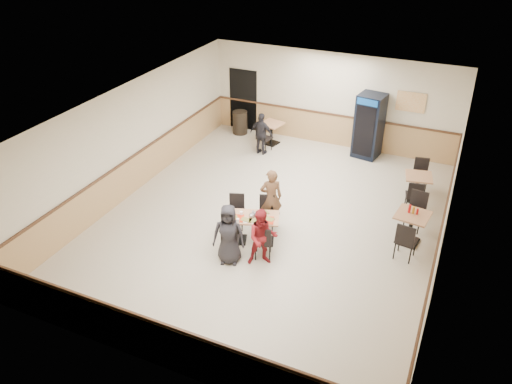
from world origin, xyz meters
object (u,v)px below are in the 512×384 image
at_px(side_table_far, 418,184).
at_px(diner_woman_right, 262,237).
at_px(main_table, 251,225).
at_px(back_table, 271,130).
at_px(side_table_near, 411,224).
at_px(pepsi_cooler, 369,126).
at_px(lone_diner, 262,134).
at_px(trash_bin, 240,122).
at_px(diner_woman_left, 229,234).
at_px(diner_man_opposite, 271,198).

bearing_deg(side_table_far, diner_woman_right, -122.99).
distance_m(main_table, side_table_far, 4.78).
bearing_deg(back_table, side_table_near, -36.76).
relative_size(side_table_near, side_table_far, 1.02).
xyz_separation_m(main_table, pepsi_cooler, (1.41, 5.62, 0.54)).
xyz_separation_m(lone_diner, side_table_far, (4.89, -0.90, -0.19)).
height_order(lone_diner, back_table, lone_diner).
bearing_deg(side_table_near, trash_bin, 147.03).
bearing_deg(main_table, diner_woman_left, -117.90).
height_order(diner_man_opposite, lone_diner, diner_man_opposite).
height_order(side_table_near, back_table, side_table_near).
bearing_deg(diner_man_opposite, lone_diner, -94.52).
bearing_deg(pepsi_cooler, diner_woman_left, -94.47).
distance_m(lone_diner, pepsi_cooler, 3.30).
height_order(main_table, side_table_far, side_table_far).
distance_m(side_table_far, back_table, 5.18).
bearing_deg(diner_man_opposite, trash_bin, -87.98).
distance_m(diner_man_opposite, side_table_far, 4.08).
xyz_separation_m(diner_woman_right, lone_diner, (-2.20, 5.04, -0.00)).
relative_size(diner_woman_right, back_table, 1.67).
height_order(diner_man_opposite, side_table_near, diner_man_opposite).
distance_m(main_table, diner_man_opposite, 0.93).
xyz_separation_m(pepsi_cooler, trash_bin, (-4.35, -0.04, -0.61)).
relative_size(main_table, side_table_far, 1.79).
distance_m(diner_woman_right, diner_man_opposite, 1.57).
bearing_deg(side_table_far, side_table_near, -85.76).
xyz_separation_m(main_table, diner_man_opposite, (0.13, 0.87, 0.29)).
height_order(diner_woman_left, trash_bin, diner_woman_left).
relative_size(side_table_near, trash_bin, 1.04).
height_order(diner_man_opposite, trash_bin, diner_man_opposite).
bearing_deg(diner_woman_left, side_table_near, 16.06).
relative_size(diner_man_opposite, lone_diner, 1.11).
relative_size(main_table, diner_woman_right, 1.05).
distance_m(diner_woman_left, back_table, 6.28).
height_order(diner_woman_left, lone_diner, diner_woman_left).
relative_size(diner_woman_right, trash_bin, 1.72).
bearing_deg(diner_man_opposite, main_table, 50.01).
xyz_separation_m(side_table_near, side_table_far, (-0.15, 2.05, -0.04)).
bearing_deg(diner_woman_left, main_table, 63.87).
bearing_deg(lone_diner, side_table_far, 176.46).
distance_m(lone_diner, trash_bin, 1.77).
xyz_separation_m(side_table_far, pepsi_cooler, (-1.84, 2.11, 0.52)).
relative_size(main_table, lone_diner, 1.06).
distance_m(back_table, trash_bin, 1.35).
bearing_deg(diner_woman_left, lone_diner, 88.57).
bearing_deg(side_table_near, diner_man_opposite, -169.86).
bearing_deg(main_table, pepsi_cooler, 56.79).
bearing_deg(lone_diner, diner_woman_right, 120.50).
bearing_deg(diner_woman_left, back_table, 86.52).
bearing_deg(trash_bin, diner_woman_left, -66.44).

